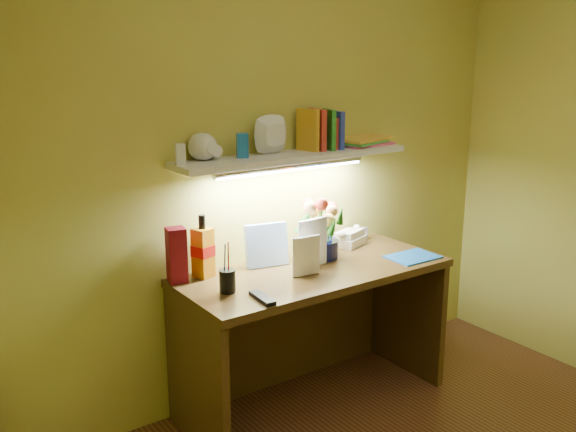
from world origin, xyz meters
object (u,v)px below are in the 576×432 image
Objects in this scene: desk at (313,337)px; desk_clock at (361,234)px; whisky_bottle at (203,246)px; telephone at (349,237)px; flower_bouquet at (321,226)px.

desk_clock reaches higher than desk.
whisky_bottle reaches higher than desk.
desk is 0.62m from telephone.
desk is 18.57× the size of desk_clock.
desk is 4.52× the size of whisky_bottle.
telephone is 0.56× the size of whisky_bottle.
whisky_bottle is (-0.65, 0.09, -0.01)m from flower_bouquet.
desk is at bearing -172.61° from telephone.
telephone is 2.29× the size of desk_clock.
flower_bouquet is 0.66m from whisky_bottle.
flower_bouquet is at bearing 176.08° from telephone.
whisky_bottle reaches higher than telephone.
whisky_bottle reaches higher than desk_clock.
desk is 0.77m from whisky_bottle.
flower_bouquet is 4.50× the size of desk_clock.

